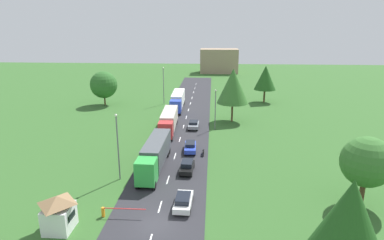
# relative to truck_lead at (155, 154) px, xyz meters

# --- Properties ---
(ground_plane) EXTENTS (280.00, 280.00, 0.00)m
(ground_plane) POSITION_rel_truck_lead_xyz_m (2.22, -13.22, -2.21)
(ground_plane) COLOR #336028
(road) EXTENTS (10.00, 140.00, 0.06)m
(road) POSITION_rel_truck_lead_xyz_m (2.22, 11.28, -2.18)
(road) COLOR #2B2B30
(road) RESTS_ON ground
(lane_marking_centre) EXTENTS (0.16, 121.81, 0.01)m
(lane_marking_centre) POSITION_rel_truck_lead_xyz_m (2.22, 7.86, -2.14)
(lane_marking_centre) COLOR white
(lane_marking_centre) RESTS_ON road
(truck_lead) EXTENTS (2.78, 13.16, 3.75)m
(truck_lead) POSITION_rel_truck_lead_xyz_m (0.00, 0.00, 0.00)
(truck_lead) COLOR green
(truck_lead) RESTS_ON road
(truck_second) EXTENTS (2.84, 12.51, 3.51)m
(truck_second) POSITION_rel_truck_lead_xyz_m (-0.28, 16.84, -0.12)
(truck_second) COLOR red
(truck_second) RESTS_ON road
(truck_third) EXTENTS (2.67, 12.70, 3.71)m
(truck_third) POSITION_rel_truck_lead_xyz_m (-0.38, 33.86, -0.03)
(truck_third) COLOR blue
(truck_third) RESTS_ON road
(car_lead) EXTENTS (1.95, 4.37, 1.47)m
(car_lead) POSITION_rel_truck_lead_xyz_m (4.78, -10.00, -1.37)
(car_lead) COLOR white
(car_lead) RESTS_ON road
(car_second) EXTENTS (1.92, 4.15, 1.47)m
(car_second) POSITION_rel_truck_lead_xyz_m (4.48, -0.83, -1.39)
(car_second) COLOR black
(car_second) RESTS_ON road
(car_third) EXTENTS (1.92, 4.42, 1.45)m
(car_third) POSITION_rel_truck_lead_xyz_m (4.41, 6.66, -1.38)
(car_third) COLOR blue
(car_third) RESTS_ON road
(car_fourth) EXTENTS (1.96, 4.02, 1.39)m
(car_fourth) POSITION_rel_truck_lead_xyz_m (4.22, 18.62, -1.41)
(car_fourth) COLOR #8C939E
(car_fourth) RESTS_ON road
(motorcycle_courier) EXTENTS (0.28, 1.94, 0.91)m
(motorcycle_courier) POSITION_rel_truck_lead_xyz_m (6.51, 5.34, -1.66)
(motorcycle_courier) COLOR black
(motorcycle_courier) RESTS_ON road
(guard_booth) EXTENTS (2.88, 3.22, 3.62)m
(guard_booth) POSITION_rel_truck_lead_xyz_m (-6.83, -14.72, -0.38)
(guard_booth) COLOR white
(guard_booth) RESTS_ON ground
(barrier_gate) EXTENTS (4.64, 0.28, 1.05)m
(barrier_gate) POSITION_rel_truck_lead_xyz_m (-2.58, -12.22, -1.51)
(barrier_gate) COLOR orange
(barrier_gate) RESTS_ON ground
(person_lead) EXTENTS (0.38, 0.22, 1.69)m
(person_lead) POSITION_rel_truck_lead_xyz_m (-6.43, -12.14, -1.32)
(person_lead) COLOR orange
(person_lead) RESTS_ON ground
(person_second) EXTENTS (0.38, 0.23, 1.73)m
(person_second) POSITION_rel_truck_lead_xyz_m (-8.25, -12.72, -1.30)
(person_second) COLOR red
(person_second) RESTS_ON ground
(lamppost_lead) EXTENTS (0.36, 0.36, 8.72)m
(lamppost_lead) POSITION_rel_truck_lead_xyz_m (-4.01, -3.51, 2.64)
(lamppost_lead) COLOR slate
(lamppost_lead) RESTS_ON ground
(lamppost_second) EXTENTS (0.36, 0.36, 7.64)m
(lamppost_second) POSITION_rel_truck_lead_xyz_m (8.32, 18.55, 2.09)
(lamppost_second) COLOR slate
(lamppost_second) RESTS_ON ground
(lamppost_third) EXTENTS (0.36, 0.36, 9.18)m
(lamppost_third) POSITION_rel_truck_lead_xyz_m (-4.33, 38.39, 2.87)
(lamppost_third) COLOR slate
(lamppost_third) RESTS_ON ground
(tree_oak) EXTENTS (5.50, 5.50, 7.84)m
(tree_oak) POSITION_rel_truck_lead_xyz_m (24.37, -8.00, 2.86)
(tree_oak) COLOR #513823
(tree_oak) RESTS_ON ground
(tree_birch) EXTENTS (5.65, 5.65, 8.90)m
(tree_birch) POSITION_rel_truck_lead_xyz_m (17.74, -20.36, 3.58)
(tree_birch) COLOR #513823
(tree_birch) RESTS_ON ground
(tree_maple) EXTENTS (5.47, 5.47, 9.31)m
(tree_maple) POSITION_rel_truck_lead_xyz_m (20.94, 42.11, 4.08)
(tree_maple) COLOR #513823
(tree_maple) RESTS_ON ground
(tree_pine) EXTENTS (6.55, 6.55, 8.32)m
(tree_pine) POSITION_rel_truck_lead_xyz_m (-18.79, 36.66, 2.84)
(tree_pine) COLOR #513823
(tree_pine) RESTS_ON ground
(tree_elm) EXTENTS (6.36, 6.36, 10.88)m
(tree_elm) POSITION_rel_truck_lead_xyz_m (11.81, 24.08, 5.16)
(tree_elm) COLOR #513823
(tree_elm) RESTS_ON ground
(distant_building) EXTENTS (15.16, 8.85, 9.59)m
(distant_building) POSITION_rel_truck_lead_xyz_m (10.20, 95.57, 2.59)
(distant_building) COLOR #9E846B
(distant_building) RESTS_ON ground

